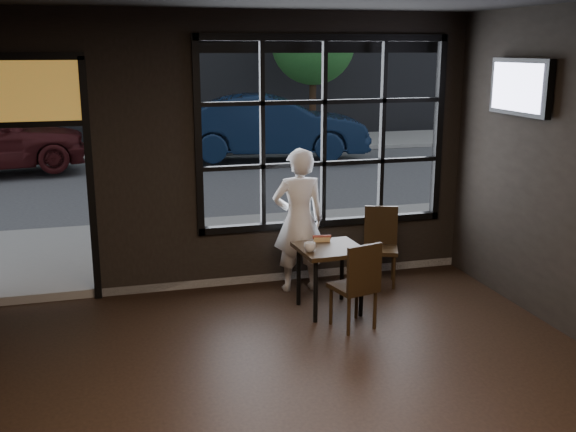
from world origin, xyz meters
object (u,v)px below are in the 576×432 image
object	(u,v)px
navy_car	(271,127)
man	(299,220)
chair_near	(353,284)
cafe_table	(329,279)

from	to	relation	value
navy_car	man	bearing A→B (deg)	178.55
chair_near	navy_car	bearing A→B (deg)	-113.68
chair_near	man	xyz separation A→B (m)	(-0.22, 1.21, 0.38)
chair_near	navy_car	distance (m)	10.38
man	navy_car	xyz separation A→B (m)	(1.92, 9.02, 0.04)
cafe_table	man	distance (m)	0.88
man	navy_car	world-z (taller)	man
cafe_table	navy_car	bearing A→B (deg)	76.18
chair_near	man	world-z (taller)	man
cafe_table	man	world-z (taller)	man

